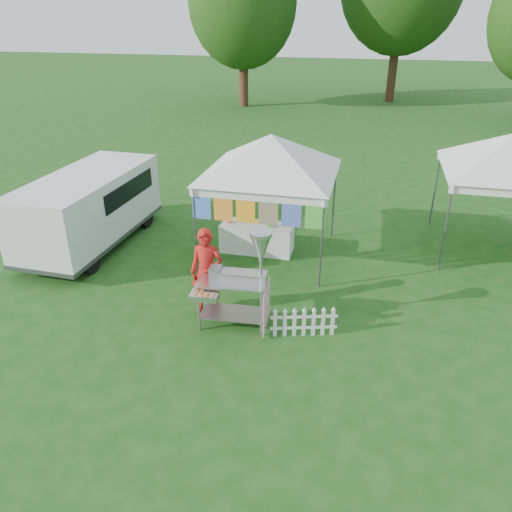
# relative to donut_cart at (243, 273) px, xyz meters

# --- Properties ---
(ground) EXTENTS (120.00, 120.00, 0.00)m
(ground) POSITION_rel_donut_cart_xyz_m (-0.17, -0.21, -1.17)
(ground) COLOR #194714
(ground) RESTS_ON ground
(canopy_main) EXTENTS (4.24, 4.24, 3.45)m
(canopy_main) POSITION_rel_donut_cart_xyz_m (-0.17, 3.29, 1.82)
(canopy_main) COLOR #59595E
(canopy_main) RESTS_ON ground
(tree_left) EXTENTS (6.40, 6.40, 9.53)m
(tree_left) POSITION_rel_donut_cart_xyz_m (-6.17, 23.79, 4.66)
(tree_left) COLOR #3D2016
(tree_left) RESTS_ON ground
(donut_cart) EXTENTS (1.42, 1.07, 1.99)m
(donut_cart) POSITION_rel_donut_cart_xyz_m (0.00, 0.00, 0.00)
(donut_cart) COLOR gray
(donut_cart) RESTS_ON ground
(vendor) EXTENTS (0.68, 0.47, 1.79)m
(vendor) POSITION_rel_donut_cart_xyz_m (-0.83, 0.37, -0.27)
(vendor) COLOR red
(vendor) RESTS_ON ground
(cargo_van) EXTENTS (1.94, 4.56, 1.87)m
(cargo_van) POSITION_rel_donut_cart_xyz_m (-4.76, 2.87, -0.16)
(cargo_van) COLOR silver
(cargo_van) RESTS_ON ground
(picket_fence) EXTENTS (1.22, 0.37, 0.56)m
(picket_fence) POSITION_rel_donut_cart_xyz_m (1.18, -0.06, -0.88)
(picket_fence) COLOR silver
(picket_fence) RESTS_ON ground
(display_table) EXTENTS (1.80, 0.70, 0.73)m
(display_table) POSITION_rel_donut_cart_xyz_m (-0.52, 3.34, -0.80)
(display_table) COLOR white
(display_table) RESTS_ON ground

